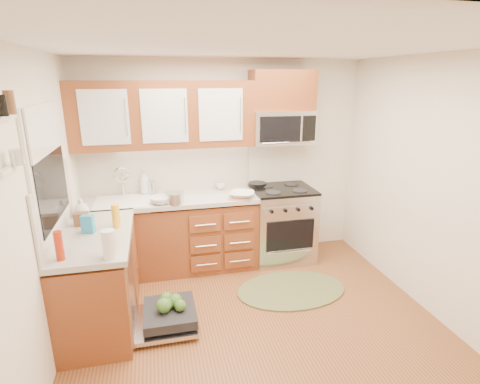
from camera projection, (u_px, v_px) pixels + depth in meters
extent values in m
plane|color=brown|center=(261.00, 333.00, 3.49)|extent=(3.50, 3.50, 0.00)
plane|color=white|center=(267.00, 46.00, 2.76)|extent=(3.50, 3.50, 0.00)
cube|color=silver|center=(224.00, 162.00, 4.75)|extent=(3.50, 0.04, 2.50)
cube|color=silver|center=(389.00, 346.00, 1.49)|extent=(3.50, 0.04, 2.50)
cube|color=silver|center=(35.00, 224.00, 2.74)|extent=(0.04, 3.50, 2.50)
cube|color=silver|center=(443.00, 192.00, 3.50)|extent=(0.04, 3.50, 2.50)
cube|color=brown|center=(171.00, 237.00, 4.56)|extent=(2.05, 0.60, 0.85)
cube|color=brown|center=(99.00, 282.00, 3.54)|extent=(0.60, 1.25, 0.85)
cube|color=#B2ADA2|center=(169.00, 200.00, 4.41)|extent=(2.07, 0.64, 0.05)
cube|color=#B2ADA2|center=(95.00, 236.00, 3.40)|extent=(0.64, 1.27, 0.05)
cube|color=beige|center=(167.00, 169.00, 4.59)|extent=(2.05, 0.02, 0.57)
cube|color=beige|center=(55.00, 206.00, 3.25)|extent=(0.02, 1.25, 0.57)
cube|color=brown|center=(282.00, 90.00, 4.48)|extent=(0.76, 0.35, 0.47)
cube|color=white|center=(45.00, 129.00, 3.03)|extent=(0.02, 0.96, 0.40)
cube|color=white|center=(2.00, 118.00, 2.19)|extent=(0.04, 0.40, 0.03)
cube|color=white|center=(11.00, 168.00, 2.28)|extent=(0.04, 0.40, 0.03)
cylinder|color=black|center=(257.00, 184.00, 4.79)|extent=(0.28, 0.28, 0.04)
cylinder|color=silver|center=(175.00, 198.00, 4.19)|extent=(0.23, 0.23, 0.13)
cube|color=#B47D52|center=(239.00, 198.00, 4.37)|extent=(0.28, 0.22, 0.02)
cylinder|color=silver|center=(151.00, 187.00, 4.53)|extent=(0.13, 0.13, 0.16)
cylinder|color=white|center=(109.00, 244.00, 2.89)|extent=(0.13, 0.13, 0.23)
cylinder|color=yellow|center=(116.00, 216.00, 3.49)|extent=(0.07, 0.07, 0.23)
cylinder|color=#A3250D|center=(59.00, 246.00, 2.86)|extent=(0.07, 0.07, 0.24)
cube|color=brown|center=(81.00, 219.00, 3.56)|extent=(0.13, 0.10, 0.13)
cube|color=#288ABE|center=(88.00, 224.00, 3.38)|extent=(0.12, 0.08, 0.17)
imported|color=#999999|center=(242.00, 195.00, 4.40)|extent=(0.37, 0.37, 0.07)
imported|color=#999999|center=(161.00, 200.00, 4.19)|extent=(0.27, 0.27, 0.08)
imported|color=#999999|center=(221.00, 186.00, 4.73)|extent=(0.13, 0.13, 0.09)
imported|color=#999999|center=(145.00, 182.00, 4.51)|extent=(0.14, 0.14, 0.30)
imported|color=#999999|center=(82.00, 207.00, 3.82)|extent=(0.08, 0.09, 0.18)
imported|color=#999999|center=(81.00, 207.00, 3.79)|extent=(0.16, 0.16, 0.19)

